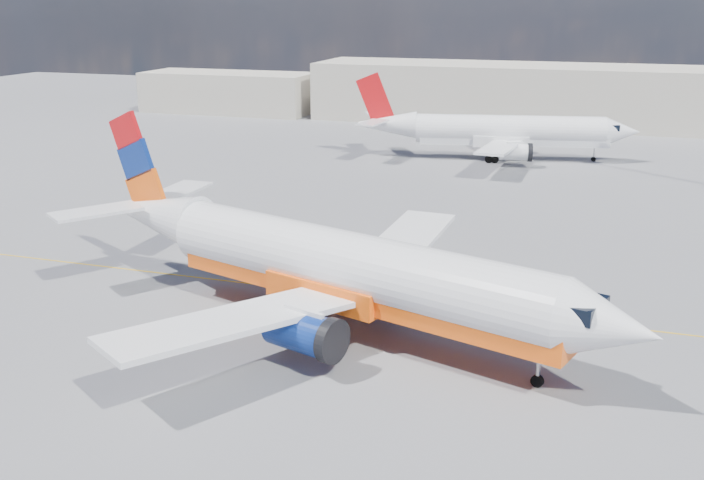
% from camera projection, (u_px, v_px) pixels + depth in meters
% --- Properties ---
extents(ground, '(240.00, 240.00, 0.00)m').
position_uv_depth(ground, '(382.00, 320.00, 42.77)').
color(ground, slate).
rests_on(ground, ground).
extents(taxi_line, '(70.00, 0.15, 0.01)m').
position_uv_depth(taxi_line, '(396.00, 301.00, 45.50)').
color(taxi_line, gold).
rests_on(taxi_line, ground).
extents(terminal_main, '(70.00, 14.00, 8.00)m').
position_uv_depth(terminal_main, '(565.00, 95.00, 108.31)').
color(terminal_main, beige).
rests_on(terminal_main, ground).
extents(terminal_annex, '(26.00, 10.00, 6.00)m').
position_uv_depth(terminal_annex, '(229.00, 92.00, 120.58)').
color(terminal_annex, beige).
rests_on(terminal_annex, ground).
extents(main_jet, '(34.24, 26.02, 10.39)m').
position_uv_depth(main_jet, '(336.00, 266.00, 40.75)').
color(main_jet, white).
rests_on(main_jet, ground).
extents(second_jet, '(30.53, 23.61, 9.21)m').
position_uv_depth(second_jet, '(500.00, 131.00, 84.67)').
color(second_jet, white).
rests_on(second_jet, ground).
extents(traffic_cone, '(0.38, 0.38, 0.54)m').
position_uv_depth(traffic_cone, '(287.00, 289.00, 46.58)').
color(traffic_cone, white).
rests_on(traffic_cone, ground).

